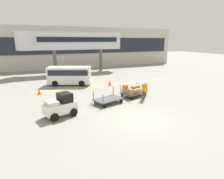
{
  "coord_description": "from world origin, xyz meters",
  "views": [
    {
      "loc": [
        -6.32,
        -9.55,
        5.02
      ],
      "look_at": [
        -0.43,
        3.86,
        1.15
      ],
      "focal_mm": 29.84,
      "sensor_mm": 36.0,
      "label": 1
    }
  ],
  "objects_px": {
    "baggage_cart_lead": "(108,99)",
    "safety_cone_near": "(39,92)",
    "safety_cone_far": "(110,83)",
    "shuttle_van": "(70,74)",
    "baggage_cart_middle": "(132,91)",
    "baggage_tug": "(61,106)",
    "baggage_handler": "(144,90)"
  },
  "relations": [
    {
      "from": "baggage_cart_lead",
      "to": "safety_cone_far",
      "type": "distance_m",
      "value": 6.38
    },
    {
      "from": "baggage_tug",
      "to": "baggage_cart_middle",
      "type": "distance_m",
      "value": 7.05
    },
    {
      "from": "safety_cone_far",
      "to": "shuttle_van",
      "type": "bearing_deg",
      "value": 152.88
    },
    {
      "from": "baggage_cart_middle",
      "to": "shuttle_van",
      "type": "bearing_deg",
      "value": 121.33
    },
    {
      "from": "baggage_tug",
      "to": "baggage_handler",
      "type": "distance_m",
      "value": 7.27
    },
    {
      "from": "baggage_cart_middle",
      "to": "baggage_handler",
      "type": "relative_size",
      "value": 1.97
    },
    {
      "from": "safety_cone_near",
      "to": "safety_cone_far",
      "type": "bearing_deg",
      "value": 5.8
    },
    {
      "from": "baggage_cart_middle",
      "to": "shuttle_van",
      "type": "relative_size",
      "value": 0.6
    },
    {
      "from": "baggage_handler",
      "to": "safety_cone_near",
      "type": "bearing_deg",
      "value": 147.13
    },
    {
      "from": "baggage_tug",
      "to": "safety_cone_far",
      "type": "bearing_deg",
      "value": 46.81
    },
    {
      "from": "baggage_cart_lead",
      "to": "safety_cone_near",
      "type": "bearing_deg",
      "value": 135.15
    },
    {
      "from": "baggage_cart_middle",
      "to": "safety_cone_far",
      "type": "distance_m",
      "value": 4.95
    },
    {
      "from": "baggage_cart_lead",
      "to": "shuttle_van",
      "type": "bearing_deg",
      "value": 100.99
    },
    {
      "from": "baggage_cart_lead",
      "to": "safety_cone_near",
      "type": "relative_size",
      "value": 5.6
    },
    {
      "from": "baggage_tug",
      "to": "safety_cone_near",
      "type": "height_order",
      "value": "baggage_tug"
    },
    {
      "from": "baggage_cart_middle",
      "to": "safety_cone_near",
      "type": "xyz_separation_m",
      "value": [
        -7.82,
        4.16,
        -0.26
      ]
    },
    {
      "from": "baggage_cart_lead",
      "to": "safety_cone_near",
      "type": "distance_m",
      "value": 7.15
    },
    {
      "from": "baggage_tug",
      "to": "baggage_cart_lead",
      "type": "distance_m",
      "value": 4.18
    },
    {
      "from": "safety_cone_far",
      "to": "safety_cone_near",
      "type": "bearing_deg",
      "value": -174.2
    },
    {
      "from": "baggage_tug",
      "to": "shuttle_van",
      "type": "xyz_separation_m",
      "value": [
        2.44,
        9.13,
        0.48
      ]
    },
    {
      "from": "baggage_cart_middle",
      "to": "safety_cone_near",
      "type": "distance_m",
      "value": 8.87
    },
    {
      "from": "shuttle_van",
      "to": "safety_cone_far",
      "type": "distance_m",
      "value": 4.74
    },
    {
      "from": "baggage_cart_lead",
      "to": "baggage_cart_middle",
      "type": "bearing_deg",
      "value": 17.83
    },
    {
      "from": "shuttle_van",
      "to": "safety_cone_far",
      "type": "xyz_separation_m",
      "value": [
        4.14,
        -2.12,
        -0.96
      ]
    },
    {
      "from": "baggage_cart_lead",
      "to": "baggage_tug",
      "type": "bearing_deg",
      "value": -163.45
    },
    {
      "from": "baggage_handler",
      "to": "shuttle_van",
      "type": "bearing_deg",
      "value": 120.01
    },
    {
      "from": "shuttle_van",
      "to": "safety_cone_far",
      "type": "height_order",
      "value": "shuttle_van"
    },
    {
      "from": "safety_cone_near",
      "to": "safety_cone_far",
      "type": "distance_m",
      "value": 7.7
    },
    {
      "from": "safety_cone_near",
      "to": "safety_cone_far",
      "type": "relative_size",
      "value": 1.0
    },
    {
      "from": "baggage_cart_lead",
      "to": "safety_cone_far",
      "type": "xyz_separation_m",
      "value": [
        2.59,
        5.82,
        -0.07
      ]
    },
    {
      "from": "safety_cone_near",
      "to": "baggage_handler",
      "type": "bearing_deg",
      "value": -32.87
    },
    {
      "from": "shuttle_van",
      "to": "safety_cone_far",
      "type": "bearing_deg",
      "value": -27.12
    }
  ]
}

